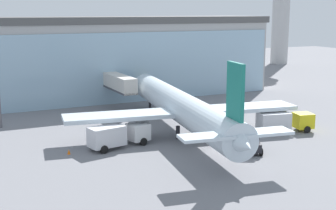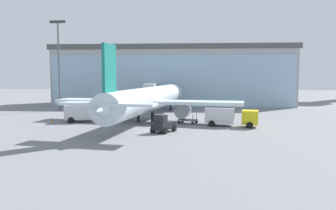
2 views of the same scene
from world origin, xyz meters
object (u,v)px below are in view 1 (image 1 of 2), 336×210
Objects in this scene: jet_bridge at (115,82)px; baggage_cart at (234,129)px; safety_cone_wingtip at (69,152)px; safety_cone_nose at (225,145)px; airplane at (181,107)px; fuel_truck at (283,121)px; pushback_tug at (251,144)px; catering_truck at (117,135)px.

jet_bridge is 4.45× the size of baggage_cart.
baggage_cart is at bearing 0.18° from safety_cone_wingtip.
jet_bridge is at bearing 98.95° from safety_cone_nose.
airplane reaches higher than fuel_truck.
baggage_cart is (6.24, -2.61, -2.92)m from airplane.
safety_cone_nose is (2.04, -7.41, -3.14)m from airplane.
safety_cone_nose is at bearing 70.09° from baggage_cart.
jet_bridge is 25.79× the size of safety_cone_nose.
baggage_cart is 0.87× the size of pushback_tug.
jet_bridge reaches higher than baggage_cart.
safety_cone_nose is at bearing -156.92° from airplane.
airplane is 5.15× the size of catering_truck.
airplane is 13.30m from fuel_truck.
safety_cone_nose is at bearing -172.15° from jet_bridge.
safety_cone_nose is at bearing -15.54° from safety_cone_wingtip.
airplane is 7.37m from baggage_cart.
jet_bridge is at bearing 60.35° from safety_cone_wingtip.
catering_truck reaches higher than safety_cone_wingtip.
jet_bridge is 0.36× the size of airplane.
jet_bridge is 25.79× the size of safety_cone_wingtip.
airplane is at bearing 10.15° from safety_cone_wingtip.
fuel_truck is 13.77× the size of safety_cone_wingtip.
fuel_truck is at bearing -4.50° from safety_cone_wingtip.
airplane is 5.17× the size of fuel_truck.
fuel_truck is at bearing -31.54° from pushback_tug.
pushback_tug is at bearing 91.65° from baggage_cart.
jet_bridge is at bearing 14.13° from airplane.
pushback_tug is 6.67× the size of safety_cone_wingtip.
airplane reaches higher than catering_truck.
pushback_tug reaches higher than baggage_cart.
catering_truck is (-7.08, -22.13, -2.63)m from jet_bridge.
safety_cone_nose is (11.35, -4.97, -1.19)m from catering_truck.
fuel_truck reaches higher than pushback_tug.
pushback_tug is 3.50m from safety_cone_nose.
baggage_cart is at bearing 48.78° from safety_cone_nose.
safety_cone_wingtip is (-12.73, -22.36, -3.82)m from jet_bridge.
jet_bridge is 27.69m from safety_cone_nose.
safety_cone_nose is at bearing -36.04° from catering_truck.
airplane is at bearing -174.65° from jet_bridge.
fuel_truck is 6.47m from baggage_cart.
baggage_cart is 8.45m from pushback_tug.
baggage_cart is 6.38m from safety_cone_nose.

